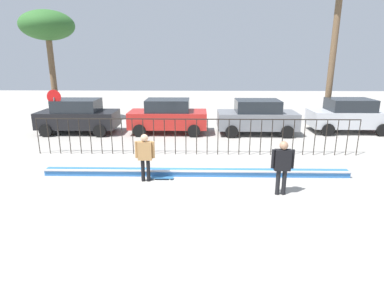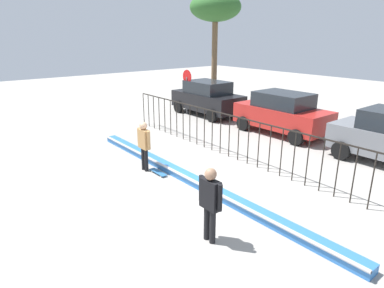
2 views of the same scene
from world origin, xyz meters
TOP-DOWN VIEW (x-y plane):
  - ground_plane at (0.00, 0.00)m, footprint 60.00×60.00m
  - bowl_coping_ledge at (0.00, 0.73)m, footprint 11.00×0.41m
  - perimeter_fence at (0.00, 3.30)m, footprint 14.04×0.04m
  - skateboarder at (-1.74, 0.16)m, footprint 0.68×0.25m
  - skateboard at (-1.19, 0.32)m, footprint 0.80×0.20m
  - camera_operator at (2.66, -0.85)m, footprint 0.70×0.26m
  - parked_car_black at (-6.66, 7.25)m, footprint 4.30×2.12m
  - parked_car_red at (-1.63, 7.35)m, footprint 4.30×2.12m
  - stop_sign at (-7.56, 6.50)m, footprint 0.76×0.07m
  - palm_tree_short at (-9.02, 9.90)m, footprint 3.18×3.18m

SIDE VIEW (x-z plane):
  - ground_plane at x=0.00m, z-range 0.00..0.00m
  - skateboard at x=-1.19m, z-range 0.02..0.10m
  - bowl_coping_ledge at x=0.00m, z-range -0.01..0.25m
  - parked_car_black at x=-6.66m, z-range 0.02..1.92m
  - parked_car_red at x=-1.63m, z-range 0.02..1.92m
  - perimeter_fence at x=0.00m, z-range 0.20..1.81m
  - skateboarder at x=-1.74m, z-range 0.17..1.84m
  - camera_operator at x=2.66m, z-range 0.17..1.90m
  - stop_sign at x=-7.56m, z-range 0.37..2.87m
  - palm_tree_short at x=-9.02m, z-range 2.43..9.29m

